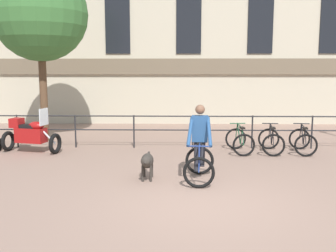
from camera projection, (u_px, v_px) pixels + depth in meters
name	position (u px, v px, depth m)	size (l,w,h in m)	color
ground_plane	(203.00, 203.00, 7.39)	(60.00, 60.00, 0.00)	#8E7060
canal_railing	(193.00, 126.00, 12.43)	(15.05, 0.05, 1.05)	#232326
cyclist_with_bike	(200.00, 147.00, 8.88)	(0.76, 1.22, 1.70)	black
dog	(147.00, 161.00, 8.86)	(0.28, 1.02, 0.63)	#332D28
parked_motorcycle	(30.00, 134.00, 11.78)	(1.82, 0.99, 1.35)	black
parked_bicycle_near_lamp	(240.00, 141.00, 11.80)	(0.74, 1.16, 0.86)	black
parked_bicycle_mid_left	(271.00, 141.00, 11.77)	(0.76, 1.17, 0.86)	black
parked_bicycle_mid_right	(303.00, 141.00, 11.75)	(0.80, 1.19, 0.86)	black
tree_canalside_left	(40.00, 14.00, 13.21)	(3.20, 3.20, 5.95)	brown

